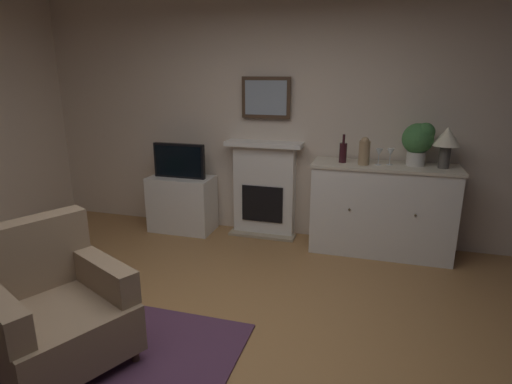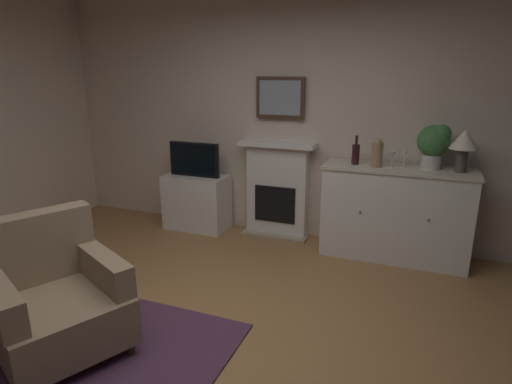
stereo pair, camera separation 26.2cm
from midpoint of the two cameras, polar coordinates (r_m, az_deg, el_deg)
ground_plane at (r=3.09m, az=-8.67°, el=-22.09°), size 6.15×4.85×0.10m
wall_rear at (r=4.72m, az=3.06°, el=11.13°), size 6.15×0.06×2.89m
area_rug at (r=3.18m, az=-25.33°, el=-21.02°), size 1.90×1.56×0.02m
fireplace_unit at (r=4.82m, az=-0.41°, el=0.43°), size 0.87×0.30×1.10m
framed_picture at (r=4.70m, az=-0.27°, el=12.74°), size 0.55×0.04×0.45m
sideboard_cabinet at (r=4.48m, az=15.15°, el=-2.34°), size 1.45×0.49×0.95m
table_lamp at (r=4.34m, az=23.03°, el=6.59°), size 0.26×0.26×0.40m
wine_bottle at (r=4.36m, az=10.11°, el=5.36°), size 0.08×0.08×0.29m
wine_glass_left at (r=4.32m, az=14.77°, el=5.16°), size 0.07×0.07×0.16m
wine_glass_center at (r=4.35m, az=16.24°, el=5.14°), size 0.07×0.07×0.16m
vase_decorative at (r=4.29m, az=12.88°, el=5.47°), size 0.11×0.11×0.28m
tv_cabinet at (r=5.10m, az=-11.48°, el=-1.59°), size 0.75×0.42×0.66m
tv_set at (r=4.95m, az=-11.95°, el=4.18°), size 0.62×0.07×0.40m
potted_plant_small at (r=4.37m, az=19.73°, el=6.67°), size 0.30×0.30×0.43m
armchair at (r=3.14m, az=-28.23°, el=-13.84°), size 1.06×1.04×0.92m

